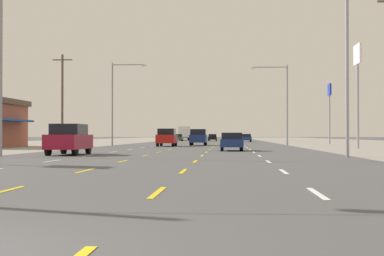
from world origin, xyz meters
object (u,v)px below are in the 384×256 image
(streetlight_right_row_0, at_px, (339,48))
(streetlight_right_row_1, at_px, (283,99))
(pole_sign_right_row_1, at_px, (358,67))
(pole_sign_right_row_2, at_px, (329,99))
(sedan_inner_right_near, at_px, (232,141))
(box_truck_far_left_distant_a, at_px, (185,133))
(sedan_far_right_far, at_px, (246,138))
(suv_center_turn_midfar, at_px, (198,137))
(streetlight_left_row_0, at_px, (9,57))
(sedan_far_left_farthest, at_px, (179,137))
(suv_inner_left_mid, at_px, (167,137))
(streetlight_left_row_1, at_px, (116,98))
(sedan_center_turn_farther, at_px, (213,137))
(suv_far_left_nearest, at_px, (69,139))

(streetlight_right_row_0, xyz_separation_m, streetlight_right_row_1, (0.01, 33.29, -0.84))
(pole_sign_right_row_1, distance_m, pole_sign_right_row_2, 25.92)
(sedan_inner_right_near, relative_size, box_truck_far_left_distant_a, 0.62)
(sedan_inner_right_near, distance_m, box_truck_far_left_distant_a, 89.33)
(sedan_inner_right_near, xyz_separation_m, sedan_far_right_far, (3.12, 59.67, 0.00))
(suv_center_turn_midfar, relative_size, sedan_far_right_far, 1.09)
(sedan_far_right_far, height_order, streetlight_left_row_0, streetlight_left_row_0)
(sedan_far_left_farthest, height_order, pole_sign_right_row_1, pole_sign_right_row_1)
(suv_center_turn_midfar, xyz_separation_m, box_truck_far_left_distant_a, (-6.54, 65.40, 0.81))
(sedan_far_right_far, relative_size, pole_sign_right_row_1, 0.46)
(suv_inner_left_mid, distance_m, streetlight_left_row_0, 31.67)
(sedan_inner_right_near, relative_size, streetlight_left_row_1, 0.46)
(sedan_far_right_far, xyz_separation_m, box_truck_far_left_distant_a, (-13.52, 29.05, 1.08))
(sedan_far_left_farthest, bearing_deg, suv_center_turn_midfar, -82.48)
(sedan_far_right_far, bearing_deg, streetlight_left_row_1, -112.62)
(sedan_far_left_farthest, height_order, box_truck_far_left_distant_a, box_truck_far_left_distant_a)
(suv_center_turn_midfar, relative_size, streetlight_left_row_1, 0.50)
(sedan_far_left_farthest, height_order, pole_sign_right_row_2, pole_sign_right_row_2)
(streetlight_left_row_0, bearing_deg, sedan_far_right_far, 77.33)
(suv_inner_left_mid, distance_m, sedan_far_right_far, 43.43)
(suv_inner_left_mid, bearing_deg, streetlight_right_row_0, -66.82)
(sedan_far_left_farthest, bearing_deg, suv_inner_left_mid, -86.47)
(suv_inner_left_mid, relative_size, streetlight_right_row_0, 0.45)
(box_truck_far_left_distant_a, relative_size, streetlight_right_row_1, 0.77)
(sedan_far_left_farthest, height_order, streetlight_right_row_0, streetlight_right_row_0)
(sedan_center_turn_farther, bearing_deg, suv_inner_left_mid, -93.68)
(box_truck_far_left_distant_a, bearing_deg, suv_center_turn_midfar, -84.29)
(sedan_center_turn_farther, bearing_deg, sedan_far_right_far, -65.59)
(sedan_far_left_farthest, relative_size, streetlight_right_row_0, 0.41)
(sedan_center_turn_farther, distance_m, streetlight_left_row_0, 88.05)
(sedan_inner_right_near, height_order, streetlight_left_row_0, streetlight_left_row_0)
(sedan_inner_right_near, bearing_deg, pole_sign_right_row_2, 68.18)
(suv_center_turn_midfar, bearing_deg, sedan_far_right_far, 79.14)
(streetlight_right_row_0, bearing_deg, streetlight_left_row_1, 120.27)
(suv_center_turn_midfar, relative_size, streetlight_left_row_0, 0.48)
(suv_center_turn_midfar, relative_size, pole_sign_right_row_1, 0.50)
(sedan_far_left_farthest, bearing_deg, streetlight_left_row_0, -91.74)
(streetlight_left_row_0, bearing_deg, suv_far_left_nearest, 48.04)
(box_truck_far_left_distant_a, bearing_deg, pole_sign_right_row_1, -74.35)
(sedan_far_right_far, relative_size, sedan_far_left_farthest, 1.00)
(sedan_center_turn_farther, bearing_deg, box_truck_far_left_distant_a, 115.49)
(sedan_far_right_far, relative_size, sedan_center_turn_farther, 1.00)
(sedan_center_turn_farther, height_order, pole_sign_right_row_1, pole_sign_right_row_1)
(sedan_far_right_far, relative_size, pole_sign_right_row_2, 0.54)
(pole_sign_right_row_1, relative_size, streetlight_right_row_1, 1.06)
(pole_sign_right_row_1, height_order, streetlight_right_row_1, pole_sign_right_row_1)
(streetlight_left_row_1, bearing_deg, streetlight_right_row_0, -59.73)
(pole_sign_right_row_1, bearing_deg, sedan_far_left_farthest, 109.00)
(suv_center_turn_midfar, bearing_deg, pole_sign_right_row_1, -42.53)
(suv_far_left_nearest, xyz_separation_m, sedan_far_left_farthest, (-0.09, 84.58, -0.27))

